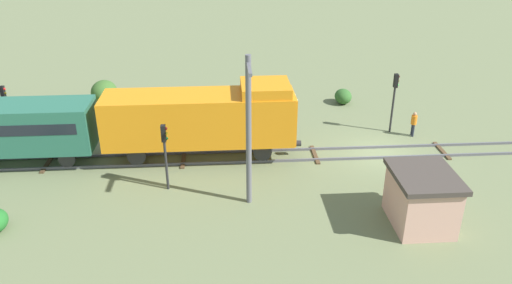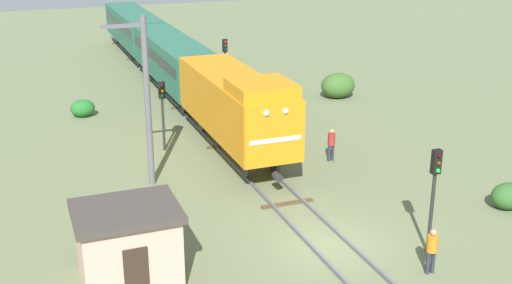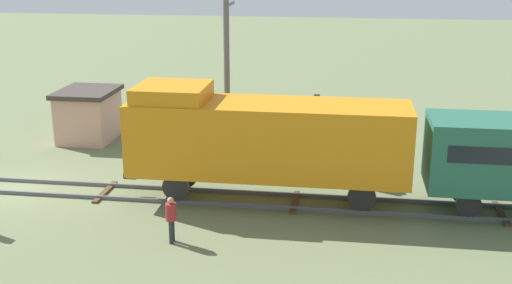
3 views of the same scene
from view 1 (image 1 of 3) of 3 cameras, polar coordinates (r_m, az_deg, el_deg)
name	(u,v)px [view 1 (image 1 of 3)]	position (r m, az deg, el deg)	size (l,w,h in m)	color
ground_plane	(379,153)	(31.95, 13.87, -1.26)	(145.00, 145.00, 0.00)	#66704C
railway_track	(379,152)	(31.92, 13.88, -1.14)	(2.40, 96.67, 0.16)	#595960
locomotive	(203,117)	(29.34, -6.10, 2.88)	(2.90, 11.60, 4.60)	orange
traffic_signal_near	(395,92)	(34.18, 15.57, 5.51)	(0.32, 0.34, 4.07)	#262628
traffic_signal_mid	(165,145)	(26.45, -10.39, -0.37)	(0.32, 0.34, 3.77)	#262628
traffic_signal_far	(5,103)	(35.53, -26.72, 4.01)	(0.32, 0.34, 3.71)	#262628
worker_near_track	(414,122)	(34.57, 17.58, 2.18)	(0.38, 0.38, 1.70)	#262B38
worker_by_signal	(245,116)	(33.90, -1.24, 2.97)	(0.38, 0.38, 1.70)	#262B38
catenary_mast	(249,129)	(24.14, -0.84, 1.48)	(1.94, 0.28, 7.83)	#595960
relay_hut	(422,198)	(25.06, 18.39, -6.14)	(3.50, 2.90, 2.74)	#D19E8C
bush_near	(104,92)	(40.60, -16.97, 5.53)	(2.39, 1.96, 1.74)	#365D26
bush_mid	(343,96)	(39.29, 9.92, 5.16)	(1.58, 1.29, 1.15)	#2E5B26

